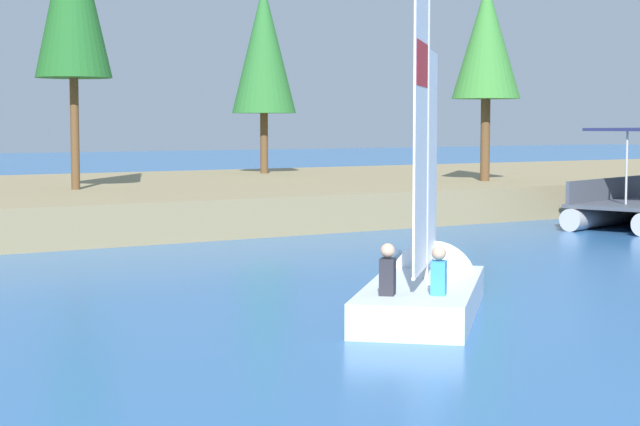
# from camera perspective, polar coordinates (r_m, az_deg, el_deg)

# --- Properties ---
(shore_bank) EXTENTS (80.00, 15.22, 0.99)m
(shore_bank) POSITION_cam_1_polar(r_m,az_deg,el_deg) (33.41, -12.11, 0.55)
(shore_bank) COLOR #897A56
(shore_bank) RESTS_ON ground
(shoreline_tree_centre) EXTENTS (2.35, 2.35, 6.91)m
(shoreline_tree_centre) POSITION_cam_1_polar(r_m,az_deg,el_deg) (40.59, -2.93, 8.48)
(shoreline_tree_centre) COLOR brown
(shoreline_tree_centre) RESTS_ON shore_bank
(shoreline_tree_midright) EXTENTS (2.17, 2.17, 6.28)m
(shoreline_tree_midright) POSITION_cam_1_polar(r_m,az_deg,el_deg) (35.60, 8.60, 8.75)
(shoreline_tree_midright) COLOR brown
(shoreline_tree_midright) RESTS_ON shore_bank
(sailboat) EXTENTS (4.40, 4.46, 6.77)m
(sailboat) POSITION_cam_1_polar(r_m,az_deg,el_deg) (17.12, 5.60, -3.31)
(sailboat) COLOR silver
(sailboat) RESTS_ON ground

